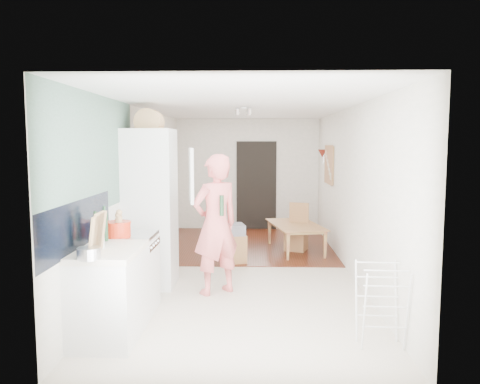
# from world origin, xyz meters

# --- Properties ---
(room_shell) EXTENTS (3.20, 7.00, 2.50)m
(room_shell) POSITION_xyz_m (0.00, 0.00, 1.25)
(room_shell) COLOR beige
(room_shell) RESTS_ON ground
(floor) EXTENTS (3.20, 7.00, 0.01)m
(floor) POSITION_xyz_m (0.00, 0.00, 0.00)
(floor) COLOR beige
(floor) RESTS_ON ground
(wood_floor_overlay) EXTENTS (3.20, 3.30, 0.01)m
(wood_floor_overlay) POSITION_xyz_m (0.00, 1.85, 0.01)
(wood_floor_overlay) COLOR #531C14
(wood_floor_overlay) RESTS_ON room_shell
(sage_wall_panel) EXTENTS (0.02, 3.00, 1.30)m
(sage_wall_panel) POSITION_xyz_m (-1.59, -2.00, 1.85)
(sage_wall_panel) COLOR slate
(sage_wall_panel) RESTS_ON room_shell
(tile_splashback) EXTENTS (0.02, 1.90, 0.50)m
(tile_splashback) POSITION_xyz_m (-1.59, -2.55, 1.15)
(tile_splashback) COLOR black
(tile_splashback) RESTS_ON room_shell
(doorway_recess) EXTENTS (0.90, 0.04, 2.00)m
(doorway_recess) POSITION_xyz_m (0.20, 3.48, 1.00)
(doorway_recess) COLOR black
(doorway_recess) RESTS_ON room_shell
(base_cabinet) EXTENTS (0.60, 0.90, 0.86)m
(base_cabinet) POSITION_xyz_m (-1.30, -2.55, 0.43)
(base_cabinet) COLOR silver
(base_cabinet) RESTS_ON room_shell
(worktop) EXTENTS (0.62, 0.92, 0.06)m
(worktop) POSITION_xyz_m (-1.30, -2.55, 0.89)
(worktop) COLOR silver
(worktop) RESTS_ON room_shell
(range_cooker) EXTENTS (0.60, 0.60, 0.88)m
(range_cooker) POSITION_xyz_m (-1.30, -1.80, 0.44)
(range_cooker) COLOR silver
(range_cooker) RESTS_ON room_shell
(cooker_top) EXTENTS (0.60, 0.60, 0.04)m
(cooker_top) POSITION_xyz_m (-1.30, -1.80, 0.90)
(cooker_top) COLOR #BDBDBF
(cooker_top) RESTS_ON room_shell
(fridge_housing) EXTENTS (0.66, 0.66, 2.15)m
(fridge_housing) POSITION_xyz_m (-1.27, -0.78, 1.07)
(fridge_housing) COLOR silver
(fridge_housing) RESTS_ON room_shell
(fridge_door) EXTENTS (0.14, 0.56, 0.70)m
(fridge_door) POSITION_xyz_m (-0.66, -1.08, 1.55)
(fridge_door) COLOR silver
(fridge_door) RESTS_ON room_shell
(fridge_interior) EXTENTS (0.02, 0.52, 0.66)m
(fridge_interior) POSITION_xyz_m (-0.96, -0.78, 1.55)
(fridge_interior) COLOR white
(fridge_interior) RESTS_ON room_shell
(pinboard) EXTENTS (0.03, 0.90, 0.70)m
(pinboard) POSITION_xyz_m (1.58, 1.90, 1.55)
(pinboard) COLOR tan
(pinboard) RESTS_ON room_shell
(pinboard_frame) EXTENTS (0.00, 0.94, 0.74)m
(pinboard_frame) POSITION_xyz_m (1.57, 1.90, 1.55)
(pinboard_frame) COLOR #9F7B43
(pinboard_frame) RESTS_ON room_shell
(wall_sconce) EXTENTS (0.18, 0.18, 0.16)m
(wall_sconce) POSITION_xyz_m (1.54, 2.55, 1.75)
(wall_sconce) COLOR maroon
(wall_sconce) RESTS_ON room_shell
(person) EXTENTS (0.94, 0.88, 2.15)m
(person) POSITION_xyz_m (-0.35, -1.10, 1.08)
(person) COLOR #EA6C6B
(person) RESTS_ON floor
(dining_table) EXTENTS (0.91, 1.32, 0.43)m
(dining_table) POSITION_xyz_m (0.93, 1.31, 0.21)
(dining_table) COLOR #9F7B43
(dining_table) RESTS_ON floor
(dining_chair) EXTENTS (0.47, 0.47, 0.87)m
(dining_chair) POSITION_xyz_m (0.92, 1.36, 0.43)
(dining_chair) COLOR #9F7B43
(dining_chair) RESTS_ON floor
(stool) EXTENTS (0.46, 0.46, 0.47)m
(stool) POSITION_xyz_m (-0.18, 0.46, 0.23)
(stool) COLOR #9F7B43
(stool) RESTS_ON floor
(grey_drape) EXTENTS (0.46, 0.46, 0.17)m
(grey_drape) POSITION_xyz_m (-0.21, 0.47, 0.55)
(grey_drape) COLOR slate
(grey_drape) RESTS_ON stool
(drying_rack) EXTENTS (0.43, 0.40, 0.81)m
(drying_rack) POSITION_xyz_m (1.38, -2.66, 0.40)
(drying_rack) COLOR silver
(drying_rack) RESTS_ON floor
(bread_bin) EXTENTS (0.39, 0.38, 0.20)m
(bread_bin) POSITION_xyz_m (-1.27, -0.70, 2.25)
(bread_bin) COLOR tan
(bread_bin) RESTS_ON fridge_housing
(red_casserole) EXTENTS (0.34, 0.34, 0.17)m
(red_casserole) POSITION_xyz_m (-1.37, -1.96, 1.01)
(red_casserole) COLOR red
(red_casserole) RESTS_ON cooker_top
(steel_pan) EXTENTS (0.22, 0.22, 0.11)m
(steel_pan) POSITION_xyz_m (-1.34, -2.98, 0.97)
(steel_pan) COLOR #BDBDBF
(steel_pan) RESTS_ON worktop
(held_bottle) EXTENTS (0.06, 0.06, 0.26)m
(held_bottle) POSITION_xyz_m (-0.26, -1.25, 1.18)
(held_bottle) COLOR #1D3D23
(held_bottle) RESTS_ON person
(bottle_a) EXTENTS (0.08, 0.08, 0.29)m
(bottle_a) POSITION_xyz_m (-1.45, -2.45, 1.06)
(bottle_a) COLOR #1D3D23
(bottle_a) RESTS_ON worktop
(bottle_b) EXTENTS (0.08, 0.08, 0.30)m
(bottle_b) POSITION_xyz_m (-1.44, -2.20, 1.07)
(bottle_b) COLOR #1D3D23
(bottle_b) RESTS_ON worktop
(bottle_c) EXTENTS (0.10, 0.10, 0.24)m
(bottle_c) POSITION_xyz_m (-1.38, -2.55, 1.04)
(bottle_c) COLOR silver
(bottle_c) RESTS_ON worktop
(pepper_mill_front) EXTENTS (0.08, 0.08, 0.25)m
(pepper_mill_front) POSITION_xyz_m (-1.33, -2.02, 1.04)
(pepper_mill_front) COLOR tan
(pepper_mill_front) RESTS_ON worktop
(pepper_mill_back) EXTENTS (0.06, 0.06, 0.22)m
(pepper_mill_back) POSITION_xyz_m (-1.35, -2.02, 1.03)
(pepper_mill_back) COLOR tan
(pepper_mill_back) RESTS_ON worktop
(chopping_boards) EXTENTS (0.06, 0.29, 0.40)m
(chopping_boards) POSITION_xyz_m (-1.32, -2.77, 1.12)
(chopping_boards) COLOR tan
(chopping_boards) RESTS_ON worktop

